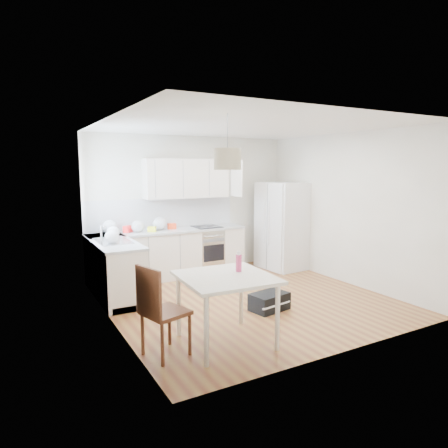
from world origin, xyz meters
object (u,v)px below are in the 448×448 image
Objects in this scene: gym_bag at (269,302)px; refrigerator at (283,226)px; dining_table at (226,283)px; dining_chair at (166,310)px.

refrigerator is at bearing 38.06° from gym_bag.
dining_chair is (-0.74, 0.05, -0.21)m from dining_table.
refrigerator is 3.26× the size of gym_bag.
gym_bag is (1.84, 0.61, -0.39)m from dining_chair.
refrigerator reaches higher than gym_bag.
refrigerator is 1.62× the size of dining_table.
refrigerator reaches higher than dining_table.
dining_table is 1.42m from gym_bag.
dining_table is at bearing -141.56° from refrigerator.
dining_table is 2.01× the size of gym_bag.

